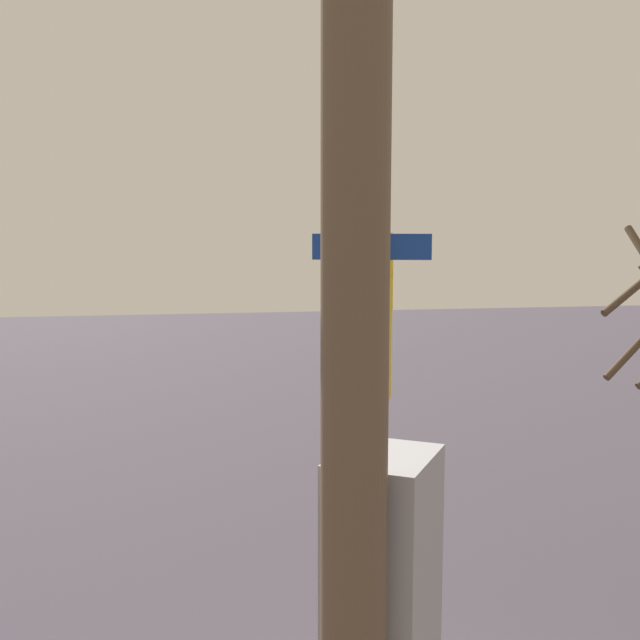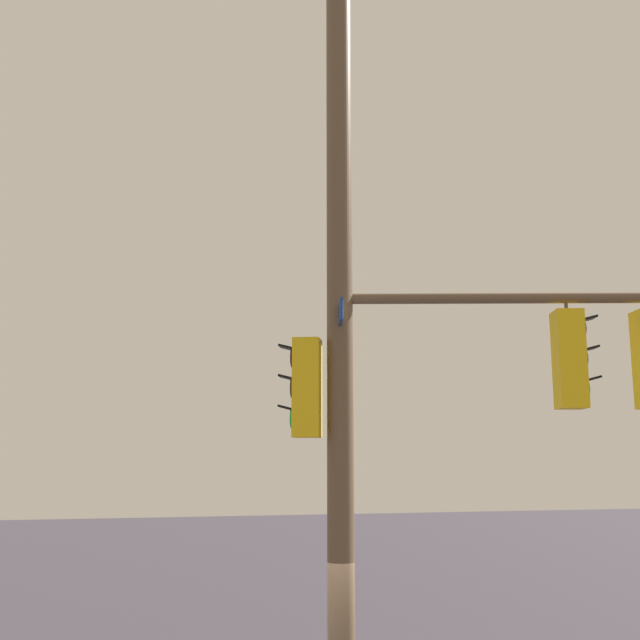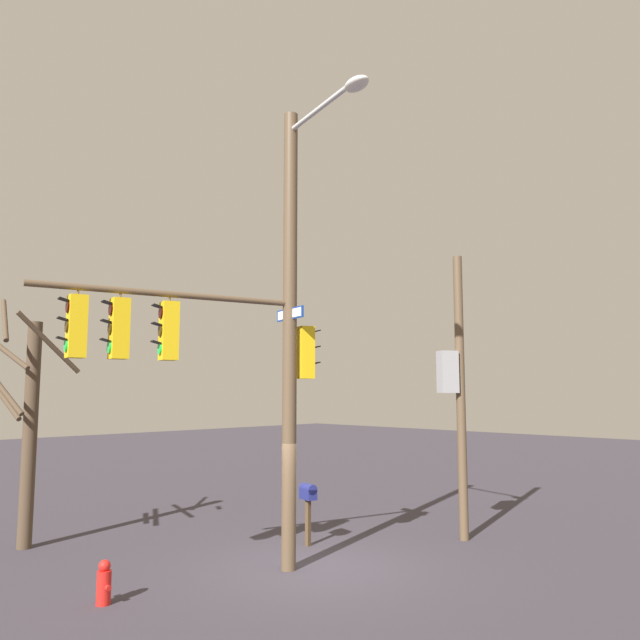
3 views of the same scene
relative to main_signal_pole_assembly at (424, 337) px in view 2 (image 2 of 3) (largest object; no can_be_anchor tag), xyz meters
name	(u,v)px [view 2 (image 2 of 3)]	position (x,y,z in m)	size (l,w,h in m)	color
main_signal_pole_assembly	(424,337)	(0.00, 0.00, 0.00)	(4.17, 5.62, 9.55)	brown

